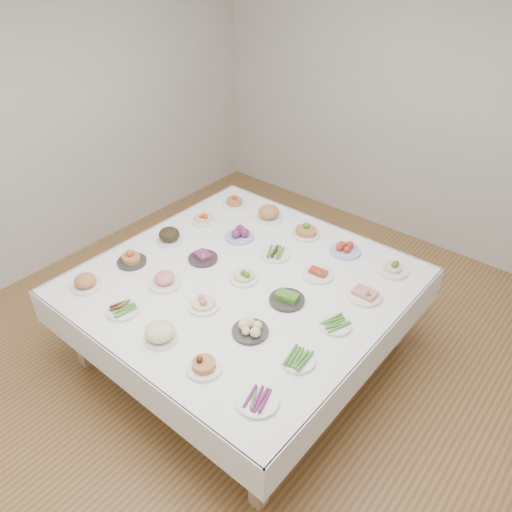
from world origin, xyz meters
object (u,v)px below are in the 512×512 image
Objects in this scene: display_table at (243,287)px; dish_0 at (85,281)px; dish_12 at (244,273)px; dish_24 at (393,265)px.

display_table is 10.38× the size of dish_0.
dish_12 is 0.86× the size of dish_24.
dish_12 is at bearing 44.54° from dish_0.
display_table is 0.13m from dish_12.
dish_24 reaches higher than display_table.
display_table is 8.96× the size of dish_24.
display_table is at bearing -134.89° from dish_24.
dish_0 is at bearing -135.35° from display_table.
dish_24 reaches higher than dish_0.
dish_12 is (0.80, 0.79, -0.00)m from dish_0.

